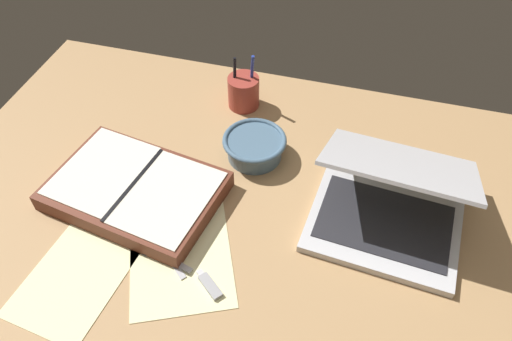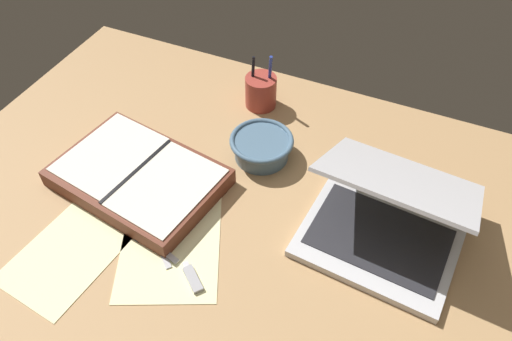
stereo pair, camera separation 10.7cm
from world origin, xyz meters
TOP-DOWN VIEW (x-y plane):
  - desk_top at (0.00, 0.00)cm, footprint 140.00×100.00cm
  - laptop at (31.10, 6.93)cm, footprint 33.03×32.62cm
  - bowl at (-0.90, 17.51)cm, footprint 15.06×15.06cm
  - pen_cup at (-8.79, 35.00)cm, footprint 8.13×8.13cm
  - planner at (-22.58, -1.86)cm, footprint 39.47×30.08cm
  - scissors at (-12.48, -13.40)cm, footprint 12.35×9.29cm
  - paper_sheet_front at (-8.27, -12.18)cm, footprint 30.59×35.33cm
  - paper_sheet_beside_planner at (-25.13, -21.45)cm, footprint 20.77×31.23cm
  - usb_drive at (0.39, -18.69)cm, footprint 6.62×5.75cm

SIDE VIEW (x-z plane):
  - desk_top at x=0.00cm, z-range 0.00..2.00cm
  - paper_sheet_front at x=-8.27cm, z-range 2.00..2.16cm
  - paper_sheet_beside_planner at x=-25.13cm, z-range 2.00..2.16cm
  - scissors at x=-12.48cm, z-range 1.94..2.74cm
  - usb_drive at x=0.39cm, z-range 2.00..3.00cm
  - planner at x=-22.58cm, z-range 1.91..6.58cm
  - bowl at x=-0.90cm, z-range 2.33..8.07cm
  - pen_cup at x=-8.79cm, z-range -1.41..14.20cm
  - laptop at x=31.10cm, z-range -2.13..16.39cm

